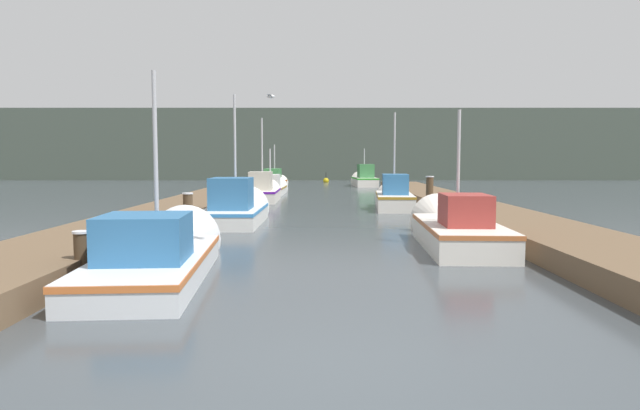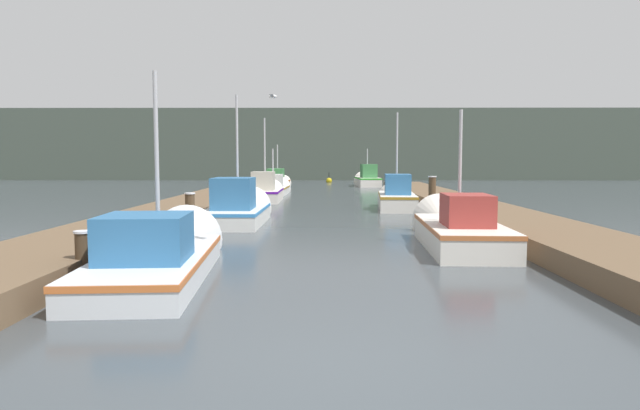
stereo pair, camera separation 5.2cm
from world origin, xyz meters
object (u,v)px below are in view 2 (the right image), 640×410
at_px(fishing_boat_7, 367,179).
at_px(channel_buoy, 329,181).
at_px(fishing_boat_3, 396,197).
at_px(fishing_boat_4, 266,192).
at_px(mooring_piling_0, 432,193).
at_px(mooring_piling_2, 83,258).
at_px(fishing_boat_2, 239,209).
at_px(fishing_boat_6, 278,183).
at_px(seagull_lead, 273,96).
at_px(fishing_boat_5, 274,188).
at_px(mooring_piling_1, 190,211).
at_px(fishing_boat_1, 455,228).
at_px(fishing_boat_0, 163,253).

relative_size(fishing_boat_7, channel_buoy, 5.17).
bearing_deg(fishing_boat_3, fishing_boat_4, 150.89).
relative_size(fishing_boat_7, mooring_piling_0, 3.70).
relative_size(fishing_boat_4, channel_buoy, 4.69).
bearing_deg(mooring_piling_2, fishing_boat_2, 82.83).
bearing_deg(fishing_boat_6, seagull_lead, -83.27).
distance_m(fishing_boat_7, channel_buoy, 7.53).
bearing_deg(fishing_boat_7, mooring_piling_2, -104.89).
bearing_deg(fishing_boat_5, fishing_boat_2, -87.96).
distance_m(fishing_boat_2, mooring_piling_0, 8.64).
bearing_deg(fishing_boat_5, mooring_piling_1, -91.87).
relative_size(fishing_boat_1, mooring_piling_2, 6.08).
relative_size(mooring_piling_2, seagull_lead, 1.69).
bearing_deg(fishing_boat_7, fishing_boat_0, -103.62).
bearing_deg(fishing_boat_6, mooring_piling_2, -89.14).
height_order(fishing_boat_4, fishing_boat_6, fishing_boat_4).
bearing_deg(fishing_boat_1, fishing_boat_3, 93.45).
height_order(fishing_boat_3, fishing_boat_4, fishing_boat_4).
distance_m(fishing_boat_3, mooring_piling_2, 17.10).
xyz_separation_m(fishing_boat_4, channel_buoy, (3.47, 22.34, -0.30)).
distance_m(fishing_boat_5, fishing_boat_6, 5.56).
bearing_deg(channel_buoy, mooring_piling_2, -96.26).
relative_size(fishing_boat_3, fishing_boat_5, 0.88).
xyz_separation_m(fishing_boat_4, fishing_boat_5, (-0.02, 5.17, -0.08)).
height_order(fishing_boat_3, mooring_piling_0, fishing_boat_3).
xyz_separation_m(fishing_boat_1, seagull_lead, (-5.08, 5.15, 3.86)).
relative_size(fishing_boat_6, mooring_piling_1, 5.36).
relative_size(fishing_boat_2, fishing_boat_3, 0.94).
distance_m(fishing_boat_2, fishing_boat_6, 20.53).
relative_size(fishing_boat_2, fishing_boat_4, 1.09).
relative_size(fishing_boat_0, mooring_piling_2, 6.42).
xyz_separation_m(fishing_boat_5, fishing_boat_7, (6.40, 10.24, 0.18)).
height_order(fishing_boat_0, fishing_boat_3, fishing_boat_3).
height_order(fishing_boat_1, seagull_lead, seagull_lead).
distance_m(mooring_piling_0, channel_buoy, 28.02).
bearing_deg(mooring_piling_2, fishing_boat_7, 77.89).
xyz_separation_m(fishing_boat_3, channel_buoy, (-2.71, 26.45, -0.32)).
height_order(mooring_piling_2, seagull_lead, seagull_lead).
distance_m(fishing_boat_7, mooring_piling_2, 35.78).
distance_m(fishing_boat_7, mooring_piling_1, 28.46).
xyz_separation_m(fishing_boat_4, fishing_boat_7, (6.38, 15.41, 0.10)).
bearing_deg(fishing_boat_4, channel_buoy, 81.33).
bearing_deg(fishing_boat_3, mooring_piling_0, -38.86).
distance_m(mooring_piling_0, mooring_piling_1, 10.87).
bearing_deg(seagull_lead, fishing_boat_0, -0.13).
xyz_separation_m(fishing_boat_7, channel_buoy, (-2.91, 6.93, -0.40)).
relative_size(fishing_boat_5, mooring_piling_2, 6.73).
bearing_deg(fishing_boat_1, fishing_boat_2, 144.15).
height_order(fishing_boat_3, channel_buoy, fishing_boat_3).
distance_m(fishing_boat_2, fishing_boat_7, 25.98).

